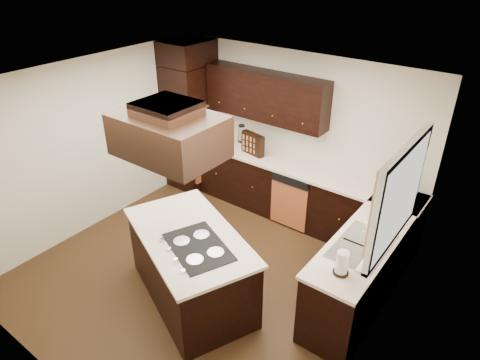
# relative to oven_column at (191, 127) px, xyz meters

# --- Properties ---
(floor) EXTENTS (4.20, 4.20, 0.02)m
(floor) POSITION_rel_oven_column_xyz_m (1.78, -1.71, -1.07)
(floor) COLOR #52351A
(floor) RESTS_ON ground
(ceiling) EXTENTS (4.20, 4.20, 0.02)m
(ceiling) POSITION_rel_oven_column_xyz_m (1.78, -1.71, 1.45)
(ceiling) COLOR white
(ceiling) RESTS_ON ground
(wall_back) EXTENTS (4.20, 0.02, 2.50)m
(wall_back) POSITION_rel_oven_column_xyz_m (1.78, 0.40, 0.19)
(wall_back) COLOR beige
(wall_back) RESTS_ON ground
(wall_front) EXTENTS (4.20, 0.02, 2.50)m
(wall_front) POSITION_rel_oven_column_xyz_m (1.78, -3.81, 0.19)
(wall_front) COLOR beige
(wall_front) RESTS_ON ground
(wall_left) EXTENTS (0.02, 4.20, 2.50)m
(wall_left) POSITION_rel_oven_column_xyz_m (-0.33, -1.71, 0.19)
(wall_left) COLOR beige
(wall_left) RESTS_ON ground
(wall_right) EXTENTS (0.02, 4.20, 2.50)m
(wall_right) POSITION_rel_oven_column_xyz_m (3.88, -1.71, 0.19)
(wall_right) COLOR beige
(wall_right) RESTS_ON ground
(oven_column) EXTENTS (0.65, 0.75, 2.12)m
(oven_column) POSITION_rel_oven_column_xyz_m (0.00, 0.00, 0.00)
(oven_column) COLOR black
(oven_column) RESTS_ON floor
(wall_oven_face) EXTENTS (0.05, 0.62, 0.78)m
(wall_oven_face) POSITION_rel_oven_column_xyz_m (0.35, 0.00, 0.06)
(wall_oven_face) COLOR #C26136
(wall_oven_face) RESTS_ON oven_column
(base_cabinets_back) EXTENTS (2.93, 0.60, 0.88)m
(base_cabinets_back) POSITION_rel_oven_column_xyz_m (1.81, 0.09, -0.62)
(base_cabinets_back) COLOR black
(base_cabinets_back) RESTS_ON floor
(base_cabinets_right) EXTENTS (0.60, 2.40, 0.88)m
(base_cabinets_right) POSITION_rel_oven_column_xyz_m (3.58, -0.80, -0.62)
(base_cabinets_right) COLOR black
(base_cabinets_right) RESTS_ON floor
(countertop_back) EXTENTS (2.93, 0.63, 0.04)m
(countertop_back) POSITION_rel_oven_column_xyz_m (1.81, 0.08, -0.16)
(countertop_back) COLOR #FFE4CD
(countertop_back) RESTS_ON base_cabinets_back
(countertop_right) EXTENTS (0.63, 2.40, 0.04)m
(countertop_right) POSITION_rel_oven_column_xyz_m (3.56, -0.80, -0.16)
(countertop_right) COLOR #FFE4CD
(countertop_right) RESTS_ON base_cabinets_right
(upper_cabinets) EXTENTS (2.00, 0.34, 0.72)m
(upper_cabinets) POSITION_rel_oven_column_xyz_m (1.34, 0.23, 0.75)
(upper_cabinets) COLOR black
(upper_cabinets) RESTS_ON wall_back
(dishwasher_front) EXTENTS (0.60, 0.05, 0.72)m
(dishwasher_front) POSITION_rel_oven_column_xyz_m (2.10, -0.20, -0.66)
(dishwasher_front) COLOR #C26136
(dishwasher_front) RESTS_ON floor
(window_frame) EXTENTS (0.06, 1.32, 1.12)m
(window_frame) POSITION_rel_oven_column_xyz_m (3.85, -1.16, 0.59)
(window_frame) COLOR white
(window_frame) RESTS_ON wall_right
(window_pane) EXTENTS (0.00, 1.20, 1.00)m
(window_pane) POSITION_rel_oven_column_xyz_m (3.87, -1.16, 0.59)
(window_pane) COLOR white
(window_pane) RESTS_ON wall_right
(curtain_left) EXTENTS (0.02, 0.34, 0.90)m
(curtain_left) POSITION_rel_oven_column_xyz_m (3.79, -1.57, 0.64)
(curtain_left) COLOR beige
(curtain_left) RESTS_ON wall_right
(curtain_right) EXTENTS (0.02, 0.34, 0.90)m
(curtain_right) POSITION_rel_oven_column_xyz_m (3.79, -0.74, 0.64)
(curtain_right) COLOR beige
(curtain_right) RESTS_ON wall_right
(sink_rim) EXTENTS (0.52, 0.84, 0.01)m
(sink_rim) POSITION_rel_oven_column_xyz_m (3.58, -1.16, -0.14)
(sink_rim) COLOR silver
(sink_rim) RESTS_ON countertop_right
(island) EXTENTS (1.95, 1.55, 0.88)m
(island) POSITION_rel_oven_column_xyz_m (1.93, -2.14, -0.62)
(island) COLOR black
(island) RESTS_ON floor
(island_top) EXTENTS (2.03, 1.63, 0.04)m
(island_top) POSITION_rel_oven_column_xyz_m (1.93, -2.14, -0.16)
(island_top) COLOR #FFE4CD
(island_top) RESTS_ON island
(cooktop) EXTENTS (0.96, 0.82, 0.01)m
(cooktop) POSITION_rel_oven_column_xyz_m (2.17, -2.24, -0.13)
(cooktop) COLOR black
(cooktop) RESTS_ON island_top
(range_hood) EXTENTS (1.05, 0.72, 0.42)m
(range_hood) POSITION_rel_oven_column_xyz_m (1.88, -2.25, 1.10)
(range_hood) COLOR black
(range_hood) RESTS_ON ceiling
(hood_duct) EXTENTS (0.55, 0.50, 0.13)m
(hood_duct) POSITION_rel_oven_column_xyz_m (1.88, -2.25, 1.38)
(hood_duct) COLOR black
(hood_duct) RESTS_ON ceiling
(blender_base) EXTENTS (0.15, 0.15, 0.10)m
(blender_base) POSITION_rel_oven_column_xyz_m (0.99, 0.10, -0.09)
(blender_base) COLOR silver
(blender_base) RESTS_ON countertop_back
(blender_pitcher) EXTENTS (0.13, 0.13, 0.26)m
(blender_pitcher) POSITION_rel_oven_column_xyz_m (0.99, 0.10, 0.09)
(blender_pitcher) COLOR silver
(blender_pitcher) RESTS_ON blender_base
(spice_rack) EXTENTS (0.42, 0.18, 0.34)m
(spice_rack) POSITION_rel_oven_column_xyz_m (1.28, 0.01, 0.03)
(spice_rack) COLOR black
(spice_rack) RESTS_ON countertop_back
(mixing_bowl) EXTENTS (0.26, 0.26, 0.06)m
(mixing_bowl) POSITION_rel_oven_column_xyz_m (0.46, 0.09, -0.11)
(mixing_bowl) COLOR white
(mixing_bowl) RESTS_ON countertop_back
(soap_bottle) EXTENTS (0.11, 0.11, 0.19)m
(soap_bottle) POSITION_rel_oven_column_xyz_m (3.48, -0.63, -0.05)
(soap_bottle) COLOR white
(soap_bottle) RESTS_ON countertop_right
(paper_towel) EXTENTS (0.16, 0.16, 0.27)m
(paper_towel) POSITION_rel_oven_column_xyz_m (3.58, -1.70, -0.01)
(paper_towel) COLOR white
(paper_towel) RESTS_ON countertop_right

